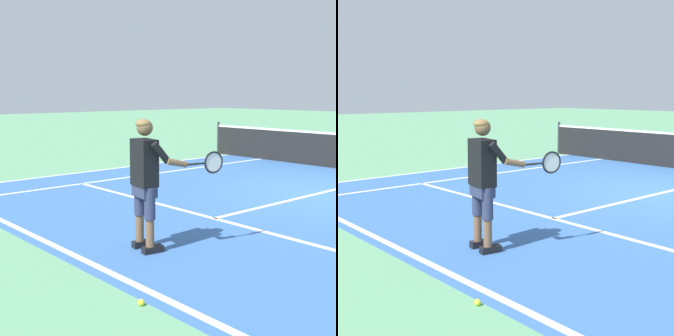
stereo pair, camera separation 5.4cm
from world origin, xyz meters
TOP-DOWN VIEW (x-y plane):
  - ground_plane at (0.00, 0.00)m, footprint 80.00×80.00m
  - court_inner_surface at (0.00, -1.41)m, footprint 10.98×9.48m
  - line_baseline at (0.00, -5.95)m, footprint 10.98×0.10m
  - line_service at (0.00, -3.27)m, footprint 8.23×0.10m
  - line_centre_service at (0.00, -0.07)m, footprint 0.10×6.40m
  - line_singles_left at (-4.12, -1.41)m, footprint 0.10×9.08m
  - line_doubles_left at (-5.49, -1.41)m, footprint 0.10×9.08m
  - tennis_player at (0.55, -5.11)m, footprint 0.79×1.08m
  - tennis_ball_near_feet at (1.84, -6.22)m, footprint 0.07×0.07m

SIDE VIEW (x-z plane):
  - ground_plane at x=0.00m, z-range 0.00..0.00m
  - court_inner_surface at x=0.00m, z-range 0.00..0.00m
  - line_baseline at x=0.00m, z-range 0.00..0.01m
  - line_service at x=0.00m, z-range 0.00..0.01m
  - line_centre_service at x=0.00m, z-range 0.00..0.01m
  - line_singles_left at x=-4.12m, z-range 0.00..0.01m
  - line_doubles_left at x=-5.49m, z-range 0.00..0.01m
  - tennis_ball_near_feet at x=1.84m, z-range 0.00..0.07m
  - tennis_player at x=0.55m, z-range 0.13..1.85m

